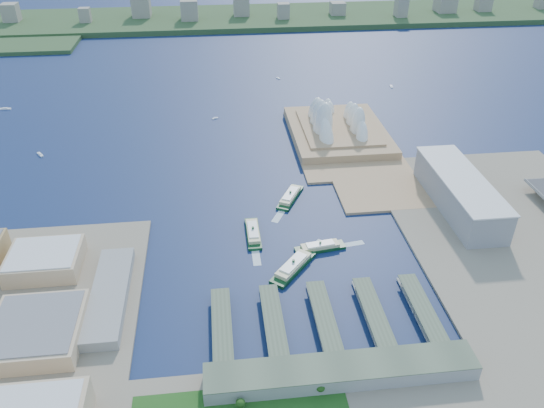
{
  "coord_description": "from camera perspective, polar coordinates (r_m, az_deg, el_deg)",
  "views": [
    {
      "loc": [
        -65.11,
        -388.43,
        318.31
      ],
      "look_at": [
        -10.63,
        84.38,
        18.0
      ],
      "focal_mm": 35.0,
      "sensor_mm": 36.0,
      "label": 1
    }
  ],
  "objects": [
    {
      "name": "ground",
      "position": [
        506.4,
        2.3,
        -6.73
      ],
      "size": [
        3000.0,
        3000.0,
        0.0
      ],
      "primitive_type": "plane",
      "color": "#0D183F",
      "rests_on": "ground"
    },
    {
      "name": "peninsula",
      "position": [
        742.04,
        7.58,
        6.68
      ],
      "size": [
        135.0,
        220.0,
        3.0
      ],
      "primitive_type": "cube",
      "color": "tan",
      "rests_on": "ground"
    },
    {
      "name": "far_shore",
      "position": [
        1405.13,
        -3.98,
        19.34
      ],
      "size": [
        2200.0,
        260.0,
        12.0
      ],
      "primitive_type": "cube",
      "color": "#2D4926",
      "rests_on": "ground"
    },
    {
      "name": "opera_house",
      "position": [
        746.8,
        7.21,
        9.45
      ],
      "size": [
        134.0,
        180.0,
        58.0
      ],
      "primitive_type": null,
      "color": "white",
      "rests_on": "peninsula"
    },
    {
      "name": "toaster_building",
      "position": [
        613.01,
        19.52,
        1.15
      ],
      "size": [
        45.0,
        155.0,
        35.0
      ],
      "primitive_type": "cube",
      "color": "gray",
      "rests_on": "east_land"
    },
    {
      "name": "ferry_wharves",
      "position": [
        450.42,
        5.57,
        -12.08
      ],
      "size": [
        184.0,
        90.0,
        9.3
      ],
      "primitive_type": null,
      "color": "#495742",
      "rests_on": "ground"
    },
    {
      "name": "terminal_building",
      "position": [
        407.82,
        7.47,
        -17.46
      ],
      "size": [
        200.0,
        28.0,
        12.0
      ],
      "primitive_type": "cube",
      "color": "gray",
      "rests_on": "south_land"
    },
    {
      "name": "far_skyline",
      "position": [
        1378.49,
        -3.98,
        20.51
      ],
      "size": [
        1900.0,
        140.0,
        55.0
      ],
      "primitive_type": null,
      "color": "gray",
      "rests_on": "far_shore"
    },
    {
      "name": "ferry_a",
      "position": [
        544.0,
        -2.06,
        -2.92
      ],
      "size": [
        13.83,
        54.3,
        10.27
      ],
      "primitive_type": null,
      "rotation": [
        0.0,
        0.0,
        -0.0
      ],
      "color": "#0E3919",
      "rests_on": "ground"
    },
    {
      "name": "ferry_b",
      "position": [
        603.45,
        1.98,
        0.98
      ],
      "size": [
        38.14,
        55.57,
        10.47
      ],
      "primitive_type": null,
      "rotation": [
        0.0,
        0.0,
        -0.48
      ],
      "color": "#0E3919",
      "rests_on": "ground"
    },
    {
      "name": "ferry_c",
      "position": [
        499.55,
        2.32,
        -6.52
      ],
      "size": [
        50.58,
        55.86,
        11.38
      ],
      "primitive_type": null,
      "rotation": [
        0.0,
        0.0,
        2.44
      ],
      "color": "#0E3919",
      "rests_on": "ground"
    },
    {
      "name": "ferry_d",
      "position": [
        526.47,
        5.2,
        -4.46
      ],
      "size": [
        51.67,
        19.97,
        9.52
      ],
      "primitive_type": null,
      "rotation": [
        0.0,
        0.0,
        1.72
      ],
      "color": "#0E3919",
      "rests_on": "ground"
    },
    {
      "name": "boat_a",
      "position": [
        764.93,
        -23.67,
        4.93
      ],
      "size": [
        10.99,
        13.92,
        2.77
      ],
      "primitive_type": null,
      "rotation": [
        0.0,
        0.0,
        0.59
      ],
      "color": "white",
      "rests_on": "ground"
    },
    {
      "name": "boat_b",
      "position": [
        815.24,
        -6.14,
        9.17
      ],
      "size": [
        9.39,
        6.92,
        2.42
      ],
      "primitive_type": null,
      "rotation": [
        0.0,
        0.0,
        2.05
      ],
      "color": "white",
      "rests_on": "ground"
    },
    {
      "name": "boat_c",
      "position": [
        962.52,
        12.72,
        12.25
      ],
      "size": [
        5.58,
        12.87,
        2.8
      ],
      "primitive_type": null,
      "rotation": [
        0.0,
        0.0,
        2.98
      ],
      "color": "white",
      "rests_on": "ground"
    },
    {
      "name": "boat_d",
      "position": [
        943.52,
        -26.78,
        9.15
      ],
      "size": [
        17.92,
        4.88,
        2.99
      ],
      "primitive_type": null,
      "rotation": [
        0.0,
        0.0,
        1.51
      ],
      "color": "white",
      "rests_on": "ground"
    },
    {
      "name": "boat_e",
      "position": [
        980.81,
        0.67,
        13.38
      ],
      "size": [
        7.28,
        9.99,
        2.38
      ],
      "primitive_type": null,
      "rotation": [
        0.0,
        0.0,
        0.49
      ],
      "color": "white",
      "rests_on": "ground"
    }
  ]
}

